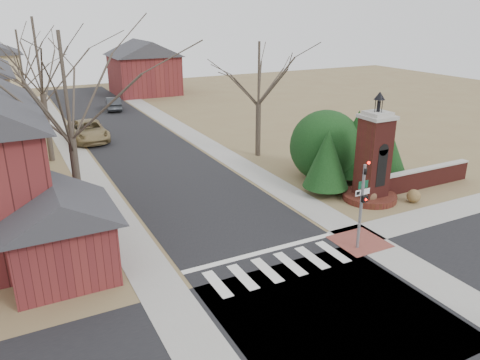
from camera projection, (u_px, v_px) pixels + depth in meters
ground at (288, 276)px, 20.08m from camera, size 120.00×120.00×0.00m
main_street at (143, 148)px, 38.43m from camera, size 8.00×70.00×0.01m
cross_street at (332, 313)px, 17.58m from camera, size 120.00×8.00×0.01m
crosswalk_zone at (279, 267)px, 20.74m from camera, size 8.00×2.20×0.02m
stop_bar at (262, 252)px, 22.00m from camera, size 8.00×0.35×0.02m
sidewalk_right_main at (201, 141)px, 40.67m from camera, size 2.00×60.00×0.02m
sidewalk_left at (77, 157)px, 36.19m from camera, size 2.00×60.00×0.02m
curb_apron at (360, 242)px, 22.98m from camera, size 2.40×2.40×0.02m
traffic_signal_pole at (362, 198)px, 21.52m from camera, size 0.28×0.41×4.50m
sign_post at (362, 196)px, 23.48m from camera, size 0.90×0.07×2.75m
brick_gate_monument at (373, 165)px, 27.38m from camera, size 3.20×3.20×6.47m
brick_garden_wall at (424, 177)px, 29.85m from camera, size 7.50×0.50×1.30m
garage_left at (58, 228)px, 19.38m from camera, size 4.80×4.80×4.29m
house_distant_right at (144, 66)px, 62.31m from camera, size 8.80×8.80×7.30m
evergreen_near at (327, 158)px, 28.24m from camera, size 2.80×2.80×4.10m
evergreen_mid at (357, 142)px, 30.56m from camera, size 3.40×3.40×4.70m
evergreen_far at (390, 152)px, 30.83m from camera, size 2.40×2.40×3.30m
evergreen_mass at (326, 143)px, 31.06m from camera, size 4.80×4.80×4.80m
bare_tree_0 at (64, 79)px, 21.92m from camera, size 8.05×8.05×11.15m
bare_tree_1 at (36, 51)px, 32.65m from camera, size 8.40×8.40×11.64m
bare_tree_2 at (19, 52)px, 43.63m from camera, size 7.35×7.35×10.19m
bare_tree_3 at (259, 68)px, 34.37m from camera, size 7.00×7.00×9.70m
pickup_truck at (88, 131)px, 40.57m from camera, size 2.83×6.12×1.70m
distant_car at (114, 103)px, 52.90m from camera, size 2.26×4.67×1.48m
dry_shrub_left at (369, 196)px, 27.47m from camera, size 0.90×0.90×0.90m
dry_shrub_right at (414, 196)px, 27.58m from camera, size 0.80×0.80×0.80m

